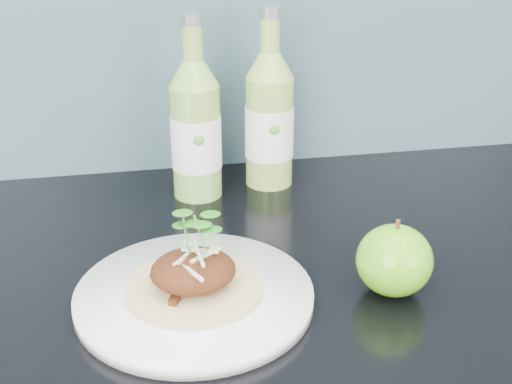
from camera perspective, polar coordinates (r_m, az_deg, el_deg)
dinner_plate at (r=0.79m, az=-4.96°, el=-8.33°), size 0.27×0.27×0.02m
pork_taco at (r=0.77m, az=-5.06°, el=-6.08°), size 0.15×0.15×0.10m
green_apple at (r=0.81m, az=11.01°, el=-5.38°), size 0.11×0.11×0.09m
cider_bottle_left at (r=1.00m, az=-4.84°, el=5.00°), size 0.09×0.09×0.26m
cider_bottle_right at (r=1.04m, az=1.07°, el=5.80°), size 0.08×0.08×0.26m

